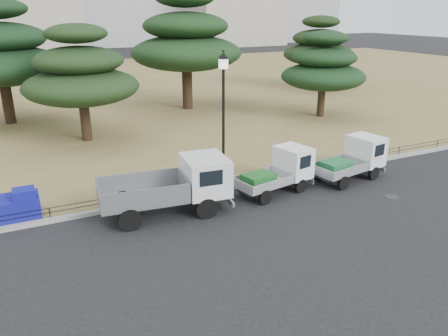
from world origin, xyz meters
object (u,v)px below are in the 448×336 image
truck_kei_front (279,171)px  truck_kei_rear (353,159)px  truck_large (173,185)px  tarp_pile (17,205)px  street_lamp (223,98)px

truck_kei_front → truck_kei_rear: 4.01m
truck_large → tarp_pile: 5.95m
truck_kei_front → tarp_pile: bearing=158.5°
tarp_pile → truck_kei_rear: bearing=-8.1°
truck_kei_rear → tarp_pile: bearing=161.9°
truck_kei_rear → tarp_pile: 14.64m
truck_large → street_lamp: (2.91, 1.52, 2.88)m
truck_kei_rear → street_lamp: street_lamp is taller
truck_large → truck_kei_rear: 8.92m
truck_large → truck_kei_front: (4.92, 0.09, -0.27)m
truck_kei_front → street_lamp: size_ratio=0.65×
truck_large → truck_kei_front: 4.93m
tarp_pile → truck_kei_front: bearing=-10.2°
truck_large → tarp_pile: bearing=166.0°
truck_kei_rear → tarp_pile: (-14.49, 2.06, -0.36)m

